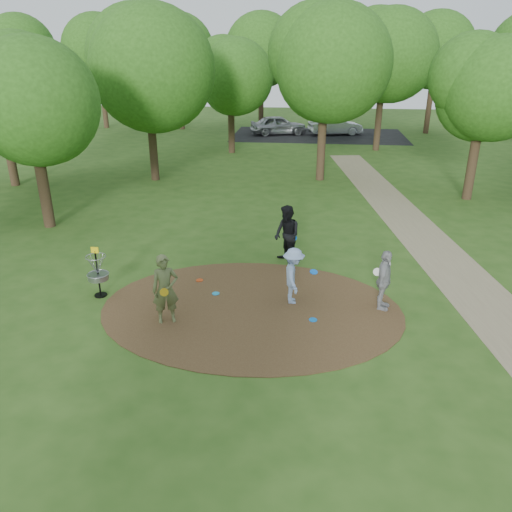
# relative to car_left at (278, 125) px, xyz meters

# --- Properties ---
(ground) EXTENTS (100.00, 100.00, 0.00)m
(ground) POSITION_rel_car_left_xyz_m (1.33, -29.87, -0.78)
(ground) COLOR #2D5119
(ground) RESTS_ON ground
(dirt_clearing) EXTENTS (8.40, 8.40, 0.02)m
(dirt_clearing) POSITION_rel_car_left_xyz_m (1.33, -29.87, -0.77)
(dirt_clearing) COLOR #47301C
(dirt_clearing) RESTS_ON ground
(footpath) EXTENTS (7.55, 39.89, 0.01)m
(footpath) POSITION_rel_car_left_xyz_m (7.83, -27.87, -0.78)
(footpath) COLOR #8C7A5B
(footpath) RESTS_ON ground
(parking_lot) EXTENTS (14.00, 8.00, 0.01)m
(parking_lot) POSITION_rel_car_left_xyz_m (3.33, 0.13, -0.78)
(parking_lot) COLOR black
(parking_lot) RESTS_ON ground
(player_observer_with_disc) EXTENTS (0.81, 0.68, 1.90)m
(player_observer_with_disc) POSITION_rel_car_left_xyz_m (-0.80, -30.80, 0.17)
(player_observer_with_disc) COLOR #5D683C
(player_observer_with_disc) RESTS_ON ground
(player_throwing_with_disc) EXTENTS (1.08, 1.13, 1.65)m
(player_throwing_with_disc) POSITION_rel_car_left_xyz_m (2.46, -29.34, 0.04)
(player_throwing_with_disc) COLOR #93ACDB
(player_throwing_with_disc) RESTS_ON ground
(player_walking_with_disc) EXTENTS (1.17, 1.22, 1.99)m
(player_walking_with_disc) POSITION_rel_car_left_xyz_m (2.13, -26.53, 0.21)
(player_walking_with_disc) COLOR black
(player_walking_with_disc) RESTS_ON ground
(player_waiting_with_disc) EXTENTS (0.69, 1.09, 1.73)m
(player_waiting_with_disc) POSITION_rel_car_left_xyz_m (4.94, -29.45, 0.08)
(player_waiting_with_disc) COLOR gray
(player_waiting_with_disc) RESTS_ON ground
(disc_ground_cyan) EXTENTS (0.22, 0.22, 0.02)m
(disc_ground_cyan) POSITION_rel_car_left_xyz_m (0.18, -29.12, -0.75)
(disc_ground_cyan) COLOR #1A9BD7
(disc_ground_cyan) RESTS_ON dirt_clearing
(disc_ground_blue) EXTENTS (0.22, 0.22, 0.02)m
(disc_ground_blue) POSITION_rel_car_left_xyz_m (3.05, -30.34, -0.75)
(disc_ground_blue) COLOR blue
(disc_ground_blue) RESTS_ON dirt_clearing
(disc_ground_red) EXTENTS (0.22, 0.22, 0.02)m
(disc_ground_red) POSITION_rel_car_left_xyz_m (-0.49, -28.28, -0.75)
(disc_ground_red) COLOR red
(disc_ground_red) RESTS_ON dirt_clearing
(car_left) EXTENTS (4.92, 3.04, 1.56)m
(car_left) POSITION_rel_car_left_xyz_m (0.00, 0.00, 0.00)
(car_left) COLOR #93959A
(car_left) RESTS_ON ground
(car_right) EXTENTS (4.63, 2.62, 1.44)m
(car_right) POSITION_rel_car_left_xyz_m (4.67, 0.40, -0.06)
(car_right) COLOR #B4B6BD
(car_right) RESTS_ON ground
(disc_golf_basket) EXTENTS (0.63, 0.63, 1.54)m
(disc_golf_basket) POSITION_rel_car_left_xyz_m (-3.17, -29.57, 0.09)
(disc_golf_basket) COLOR black
(disc_golf_basket) RESTS_ON ground
(tree_ring) EXTENTS (37.13, 45.36, 9.04)m
(tree_ring) POSITION_rel_car_left_xyz_m (2.31, -19.31, 4.41)
(tree_ring) COLOR #332316
(tree_ring) RESTS_ON ground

